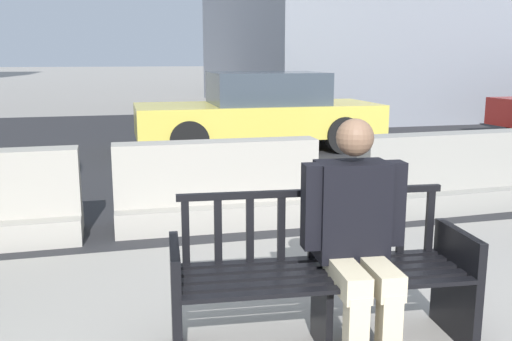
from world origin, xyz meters
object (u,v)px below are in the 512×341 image
Objects in this scene: jersey_barrier_right at (445,178)px; car_taxi_near at (260,112)px; seated_person at (357,232)px; jersey_barrier_centre at (217,191)px; street_bench at (321,280)px.

jersey_barrier_right is 0.47× the size of car_taxi_near.
seated_person is 0.65× the size of jersey_barrier_centre.
street_bench is 1.31× the size of seated_person.
street_bench is 0.35m from seated_person.
car_taxi_near is at bearing 101.34° from jersey_barrier_right.
seated_person is at bearing -22.37° from street_bench.
seated_person is at bearing -83.55° from jersey_barrier_centre.
car_taxi_near is at bearing 79.46° from seated_person.
car_taxi_near reaches higher than street_bench.
street_bench is 3.48m from jersey_barrier_right.
car_taxi_near reaches higher than seated_person.
jersey_barrier_centre is 0.99× the size of jersey_barrier_right.
seated_person is 2.67m from jersey_barrier_centre.
street_bench is at bearing 157.63° from seated_person.
seated_person reaches higher than jersey_barrier_right.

